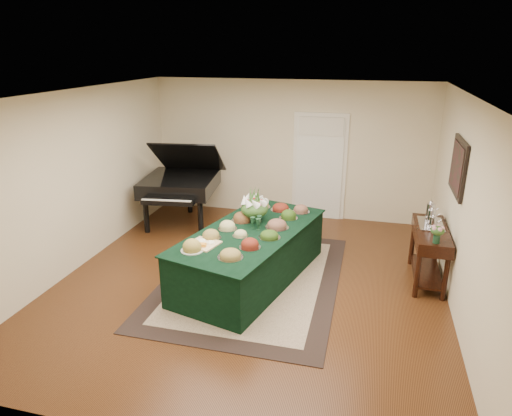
% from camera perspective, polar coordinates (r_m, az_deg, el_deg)
% --- Properties ---
extents(ground, '(6.00, 6.00, 0.00)m').
position_cam_1_polar(ground, '(6.83, -0.64, -9.16)').
color(ground, black).
rests_on(ground, ground).
extents(area_rug, '(2.53, 3.54, 0.01)m').
position_cam_1_polar(area_rug, '(6.90, -0.50, -8.77)').
color(area_rug, black).
rests_on(area_rug, ground).
extents(kitchen_doorway, '(1.05, 0.07, 2.10)m').
position_cam_1_polar(kitchen_doorway, '(9.09, 7.91, 4.97)').
color(kitchen_doorway, silver).
rests_on(kitchen_doorway, ground).
extents(buffet_table, '(1.90, 2.93, 0.78)m').
position_cam_1_polar(buffet_table, '(6.74, -0.65, -5.84)').
color(buffet_table, black).
rests_on(buffet_table, ground).
extents(food_platters, '(1.42, 2.26, 0.13)m').
position_cam_1_polar(food_platters, '(6.66, -0.34, -2.06)').
color(food_platters, '#B9C4B9').
rests_on(food_platters, buffet_table).
extents(cutting_board, '(0.46, 0.46, 0.10)m').
position_cam_1_polar(cutting_board, '(6.15, -6.54, -4.26)').
color(cutting_board, tan).
rests_on(cutting_board, buffet_table).
extents(green_goblets, '(0.17, 0.19, 0.18)m').
position_cam_1_polar(green_goblets, '(6.61, 0.09, -1.85)').
color(green_goblets, '#15351F').
rests_on(green_goblets, buffet_table).
extents(floral_centerpiece, '(0.43, 0.43, 0.43)m').
position_cam_1_polar(floral_centerpiece, '(6.84, -0.19, 0.34)').
color(floral_centerpiece, '#15351F').
rests_on(floral_centerpiece, buffet_table).
extents(grand_piano, '(1.56, 1.74, 1.65)m').
position_cam_1_polar(grand_piano, '(8.84, -9.42, 3.08)').
color(grand_piano, black).
rests_on(grand_piano, ground).
extents(wicker_basket, '(0.43, 0.43, 0.27)m').
position_cam_1_polar(wicker_basket, '(8.30, -3.31, -2.78)').
color(wicker_basket, '#9F7640').
rests_on(wicker_basket, ground).
extents(mahogany_sideboard, '(0.45, 1.25, 0.83)m').
position_cam_1_polar(mahogany_sideboard, '(7.04, 20.94, -3.87)').
color(mahogany_sideboard, black).
rests_on(mahogany_sideboard, ground).
extents(tea_service, '(0.34, 0.58, 0.30)m').
position_cam_1_polar(tea_service, '(7.12, 21.08, -0.96)').
color(tea_service, silver).
rests_on(tea_service, mahogany_sideboard).
extents(pink_bouquet, '(0.20, 0.20, 0.25)m').
position_cam_1_polar(pink_bouquet, '(6.43, 21.75, -2.71)').
color(pink_bouquet, '#15351F').
rests_on(pink_bouquet, mahogany_sideboard).
extents(wall_painting, '(0.05, 0.95, 0.75)m').
position_cam_1_polar(wall_painting, '(6.73, 23.94, 4.72)').
color(wall_painting, black).
rests_on(wall_painting, ground).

